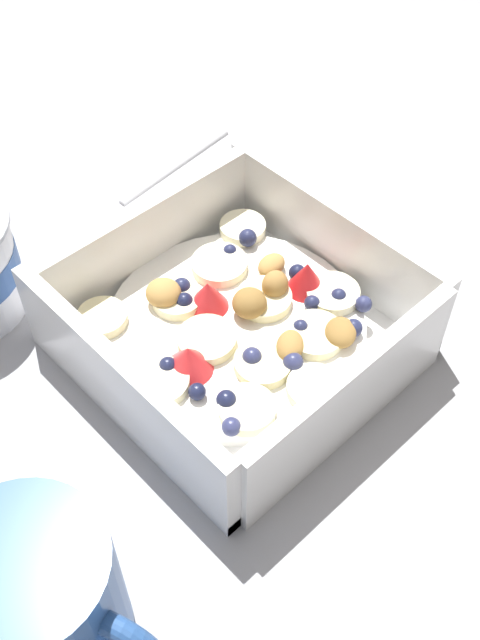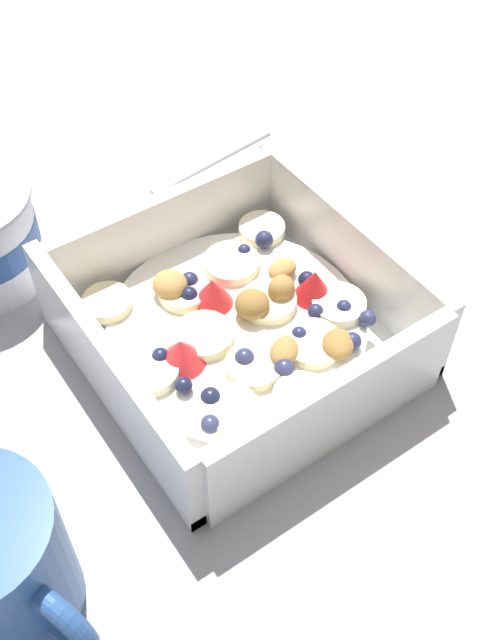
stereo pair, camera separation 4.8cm
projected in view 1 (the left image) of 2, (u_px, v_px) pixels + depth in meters
The scene contains 4 objects.
ground_plane at pixel (243, 340), 0.51m from camera, with size 2.40×2.40×0.00m, color #9E9EA3.
fruit_bowl at pixel (240, 328), 0.49m from camera, with size 0.19×0.19×0.07m.
spoon at pixel (124, 199), 0.60m from camera, with size 0.04×0.17×0.01m.
coffee_mug at pixel (42, 604), 0.35m from camera, with size 0.11×0.08×0.09m.
Camera 1 is at (-0.23, 0.22, 0.40)m, focal length 42.63 mm.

